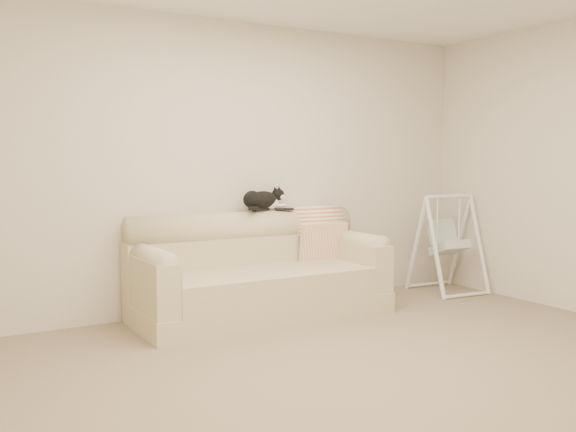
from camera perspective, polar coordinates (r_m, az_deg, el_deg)
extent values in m
plane|color=#7E6E58|center=(4.40, 7.60, -13.03)|extent=(5.00, 5.00, 0.00)
cube|color=beige|center=(5.89, -4.32, 4.40)|extent=(5.00, 0.04, 2.60)
cube|color=#BDAF88|center=(5.61, -2.30, -8.09)|extent=(2.20, 0.90, 0.18)
cube|color=#BDAF88|center=(5.47, -1.77, -6.17)|extent=(1.80, 0.68, 0.24)
cube|color=#BDAF88|center=(5.84, -3.89, -4.17)|extent=(2.20, 0.22, 0.50)
cylinder|color=#BDAF88|center=(5.80, -3.91, -0.98)|extent=(2.16, 0.28, 0.28)
cube|color=#BDAF88|center=(5.17, -12.10, -5.93)|extent=(0.20, 0.88, 0.42)
cylinder|color=#BDAF88|center=(5.13, -12.15, -3.63)|extent=(0.18, 0.84, 0.18)
cube|color=#BDAF88|center=(6.07, 5.98, -4.22)|extent=(0.20, 0.88, 0.42)
cylinder|color=#BDAF88|center=(6.04, 6.00, -2.25)|extent=(0.18, 0.84, 0.18)
cube|color=black|center=(5.85, -2.41, 0.57)|extent=(0.19, 0.10, 0.02)
cube|color=gray|center=(5.85, -2.41, 0.70)|extent=(0.11, 0.06, 0.01)
cube|color=black|center=(5.93, -0.33, 0.62)|extent=(0.18, 0.09, 0.02)
ellipsoid|color=black|center=(5.85, -2.29, 1.45)|extent=(0.41, 0.31, 0.16)
ellipsoid|color=black|center=(5.75, -3.19, 1.48)|extent=(0.22, 0.21, 0.16)
ellipsoid|color=white|center=(5.91, -1.44, 1.17)|extent=(0.17, 0.15, 0.11)
ellipsoid|color=black|center=(5.96, -0.90, 1.92)|extent=(0.15, 0.16, 0.11)
ellipsoid|color=white|center=(5.94, -0.53, 1.75)|extent=(0.08, 0.07, 0.05)
sphere|color=#BF7272|center=(5.93, -0.35, 1.74)|extent=(0.01, 0.01, 0.01)
cone|color=black|center=(5.94, -1.17, 2.44)|extent=(0.07, 0.07, 0.06)
cone|color=black|center=(5.99, -0.80, 2.46)|extent=(0.05, 0.06, 0.06)
sphere|color=olive|center=(5.92, -0.70, 1.98)|extent=(0.02, 0.02, 0.02)
sphere|color=olive|center=(5.95, -0.46, 1.99)|extent=(0.02, 0.02, 0.02)
ellipsoid|color=white|center=(5.94, -0.79, 0.93)|extent=(0.10, 0.11, 0.03)
ellipsoid|color=white|center=(5.98, -0.49, 0.96)|extent=(0.10, 0.11, 0.03)
cylinder|color=black|center=(5.67, -3.05, 0.72)|extent=(0.17, 0.16, 0.03)
cylinder|color=#D26C40|center=(6.17, 2.34, -0.61)|extent=(0.50, 0.33, 0.33)
cube|color=#D26C40|center=(6.05, 3.20, -2.64)|extent=(0.50, 0.09, 0.42)
cylinder|color=white|center=(6.52, 12.95, -2.76)|extent=(0.07, 0.35, 1.00)
cylinder|color=white|center=(6.76, 11.32, -2.46)|extent=(0.07, 0.35, 1.00)
cylinder|color=white|center=(6.89, 16.66, -2.43)|extent=(0.07, 0.35, 1.00)
cylinder|color=white|center=(7.12, 15.00, -2.16)|extent=(0.07, 0.35, 1.00)
cylinder|color=white|center=(6.77, 14.11, 1.70)|extent=(0.57, 0.09, 0.04)
cylinder|color=white|center=(6.67, 15.63, -6.77)|extent=(0.57, 0.08, 0.04)
cylinder|color=white|center=(7.13, 12.35, -5.93)|extent=(0.57, 0.08, 0.04)
cube|color=white|center=(6.80, 14.19, -2.75)|extent=(0.35, 0.32, 0.19)
cube|color=white|center=(6.88, 13.51, -1.36)|extent=(0.34, 0.18, 0.26)
cylinder|color=white|center=(6.70, 13.12, -0.34)|extent=(0.02, 0.02, 0.47)
cylinder|color=white|center=(6.88, 14.98, -0.24)|extent=(0.02, 0.02, 0.47)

